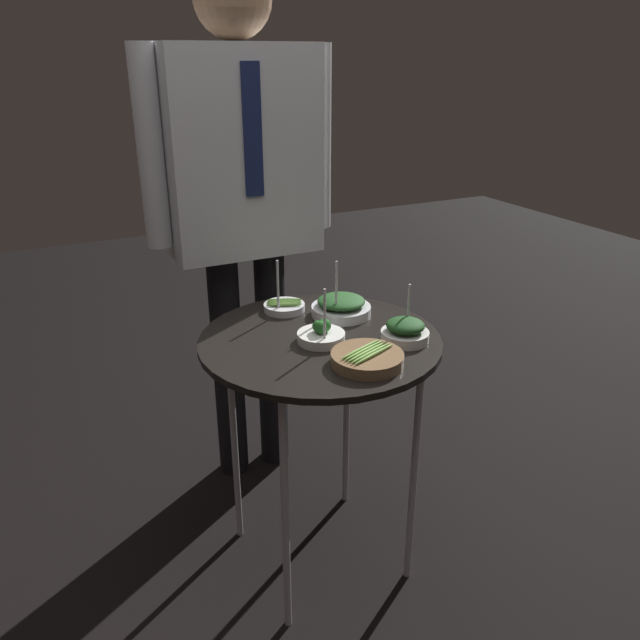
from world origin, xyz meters
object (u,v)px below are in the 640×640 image
bowl_asparagus_mid_right (284,306)px  bowl_broccoli_back_left (321,334)px  waiter_figure (241,178)px  bowl_spinach_far_rim (341,307)px  bowl_spinach_back_right (405,331)px  serving_cart (320,357)px  bowl_asparagus_front_right (367,358)px

bowl_asparagus_mid_right → bowl_broccoli_back_left: bearing=-89.6°
waiter_figure → bowl_spinach_far_rim: bearing=-73.0°
bowl_broccoli_back_left → bowl_spinach_back_right: bowl_broccoli_back_left is taller
bowl_broccoli_back_left → bowl_spinach_back_right: bearing=-25.1°
serving_cart → bowl_spinach_far_rim: bearing=42.1°
bowl_asparagus_front_right → waiter_figure: size_ratio=0.10×
serving_cart → bowl_asparagus_front_right: bowl_asparagus_front_right is taller
bowl_asparagus_front_right → bowl_broccoli_back_left: bearing=104.1°
bowl_broccoli_back_left → bowl_asparagus_front_right: 0.17m
bowl_spinach_back_right → waiter_figure: size_ratio=0.09×
bowl_broccoli_back_left → bowl_spinach_back_right: 0.22m
bowl_asparagus_front_right → waiter_figure: (-0.04, 0.73, 0.32)m
bowl_spinach_far_rim → bowl_spinach_back_right: 0.24m
serving_cart → bowl_broccoli_back_left: size_ratio=4.68×
bowl_spinach_back_right → bowl_asparagus_mid_right: 0.39m
bowl_broccoli_back_left → waiter_figure: size_ratio=0.09×
bowl_spinach_back_right → serving_cart: bearing=148.0°
bowl_spinach_far_rim → serving_cart: bearing=-137.9°
bowl_broccoli_back_left → bowl_spinach_back_right: size_ratio=1.09×
bowl_spinach_back_right → bowl_broccoli_back_left: bearing=154.9°
bowl_asparagus_front_right → bowl_asparagus_mid_right: 0.41m
serving_cart → bowl_broccoli_back_left: bearing=-110.1°
bowl_spinach_far_rim → waiter_figure: size_ratio=0.10×
bowl_asparagus_mid_right → waiter_figure: (0.00, 0.33, 0.32)m
serving_cart → waiter_figure: (-0.01, 0.54, 0.39)m
bowl_asparagus_front_right → bowl_asparagus_mid_right: bowl_asparagus_mid_right is taller
serving_cart → bowl_broccoli_back_left: 0.08m
bowl_broccoli_back_left → bowl_asparagus_mid_right: bowl_asparagus_mid_right is taller
serving_cart → bowl_spinach_far_rim: 0.19m
serving_cart → bowl_asparagus_mid_right: size_ratio=4.56×
serving_cart → waiter_figure: waiter_figure is taller
bowl_asparagus_front_right → serving_cart: bearing=99.6°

